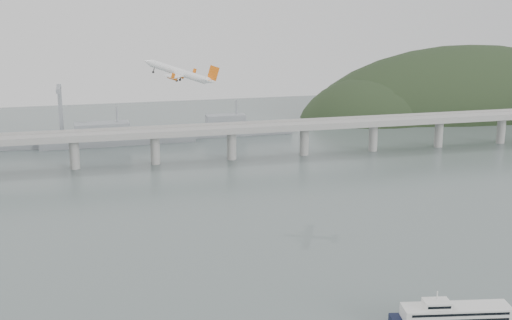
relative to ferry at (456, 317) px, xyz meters
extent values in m
plane|color=#566362|center=(-43.44, 43.61, -3.60)|extent=(900.00, 900.00, 0.00)
cube|color=#979794|center=(-43.44, 243.61, 16.40)|extent=(800.00, 22.00, 2.20)
cube|color=#979794|center=(-43.44, 233.11, 18.40)|extent=(800.00, 0.60, 1.80)
cube|color=#979794|center=(-43.44, 254.11, 18.40)|extent=(800.00, 0.60, 1.80)
cylinder|color=#979794|center=(-123.44, 243.61, 5.90)|extent=(6.00, 6.00, 21.00)
cylinder|color=#979794|center=(-73.44, 243.61, 5.90)|extent=(6.00, 6.00, 21.00)
cylinder|color=#979794|center=(-23.44, 243.61, 5.90)|extent=(6.00, 6.00, 21.00)
cylinder|color=#979794|center=(26.56, 243.61, 5.90)|extent=(6.00, 6.00, 21.00)
cylinder|color=#979794|center=(76.56, 243.61, 5.90)|extent=(6.00, 6.00, 21.00)
cylinder|color=#979794|center=(126.56, 243.61, 5.90)|extent=(6.00, 6.00, 21.00)
cylinder|color=#979794|center=(176.56, 243.61, 5.90)|extent=(6.00, 6.00, 21.00)
ellipsoid|color=#1E2E1A|center=(226.56, 373.61, -21.60)|extent=(320.00, 150.00, 156.00)
ellipsoid|color=#1E2E1A|center=(131.56, 363.61, -15.60)|extent=(140.00, 110.00, 96.00)
cube|color=gray|center=(-93.44, 308.61, 0.40)|extent=(110.55, 21.43, 8.00)
cube|color=gray|center=(-104.44, 308.61, 8.40)|extent=(39.01, 16.73, 8.00)
cylinder|color=gray|center=(-93.44, 308.61, 16.40)|extent=(1.60, 1.60, 14.00)
cube|color=gray|center=(-3.44, 318.61, 0.40)|extent=(85.00, 13.60, 8.00)
cube|color=gray|center=(-11.94, 318.61, 8.40)|extent=(29.75, 11.90, 8.00)
cylinder|color=gray|center=(-3.44, 318.61, 16.40)|extent=(1.60, 1.60, 14.00)
cube|color=gray|center=(-133.44, 343.61, 16.40)|extent=(3.00, 3.00, 40.00)
cube|color=gray|center=(-133.44, 333.61, 34.40)|extent=(3.00, 28.00, 3.00)
cube|color=silver|center=(0.00, 0.00, 1.95)|extent=(36.76, 14.67, 4.26)
cube|color=black|center=(-0.75, -4.24, 3.06)|extent=(31.93, 5.81, 0.85)
cube|color=black|center=(0.76, 4.24, 3.06)|extent=(31.93, 5.81, 0.85)
cube|color=black|center=(0.76, 4.24, 1.01)|extent=(31.93, 5.81, 0.85)
cube|color=silver|center=(-6.72, 1.20, 5.19)|extent=(9.44, 7.37, 2.22)
cube|color=black|center=(-7.25, -1.78, 5.19)|extent=(7.57, 1.45, 0.85)
cylinder|color=silver|center=(-6.72, 1.20, 7.92)|extent=(0.49, 0.49, 3.41)
cylinder|color=white|center=(-73.25, 123.64, 69.21)|extent=(24.77, 15.95, 10.63)
cone|color=white|center=(-86.34, 130.11, 73.39)|extent=(5.69, 5.19, 4.38)
cone|color=white|center=(-59.63, 116.93, 65.36)|extent=(6.40, 5.35, 4.64)
cube|color=white|center=(-72.69, 123.30, 68.04)|extent=(18.04, 31.14, 3.25)
cube|color=white|center=(-60.27, 117.28, 66.26)|extent=(7.58, 11.58, 1.64)
cube|color=orange|center=(-58.60, 116.64, 69.00)|extent=(5.49, 2.58, 7.11)
cylinder|color=orange|center=(-72.03, 128.71, 66.89)|extent=(4.94, 4.05, 3.23)
cylinder|color=black|center=(-73.75, 129.56, 67.44)|extent=(1.80, 2.28, 2.20)
cube|color=white|center=(-71.78, 128.64, 67.80)|extent=(2.45, 1.31, 1.76)
cylinder|color=orange|center=(-76.52, 119.30, 67.42)|extent=(4.94, 4.05, 3.23)
cylinder|color=black|center=(-78.24, 120.15, 67.97)|extent=(1.80, 2.28, 2.20)
cube|color=white|center=(-76.26, 119.23, 68.33)|extent=(2.45, 1.31, 1.76)
cylinder|color=black|center=(-72.09, 125.65, 66.27)|extent=(1.06, 0.62, 2.30)
cylinder|color=black|center=(-72.37, 125.73, 65.27)|extent=(1.34, 0.87, 1.31)
cylinder|color=black|center=(-74.21, 121.21, 66.52)|extent=(1.06, 0.62, 2.30)
cylinder|color=black|center=(-74.49, 121.28, 65.52)|extent=(1.34, 0.87, 1.31)
cylinder|color=black|center=(-83.78, 128.69, 69.79)|extent=(1.06, 0.62, 2.30)
cylinder|color=black|center=(-84.07, 128.77, 68.79)|extent=(1.34, 0.87, 1.31)
cube|color=orange|center=(-63.81, 136.96, 67.80)|extent=(2.00, 0.99, 2.61)
cube|color=orange|center=(-77.68, 107.86, 69.42)|extent=(2.00, 0.99, 2.61)
camera|label=1|loc=(-114.61, -184.23, 105.68)|focal=48.00mm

